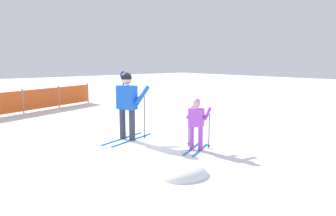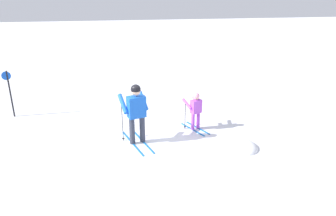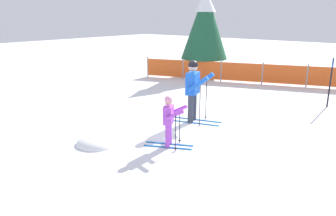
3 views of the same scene
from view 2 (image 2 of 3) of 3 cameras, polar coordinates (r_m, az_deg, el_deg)
The scene contains 5 objects.
ground_plane at distance 9.21m, azimuth -4.42°, elevation -5.87°, with size 60.00×60.00×0.00m, color white.
skier_adult at distance 8.79m, azimuth -5.58°, elevation -0.09°, with size 1.62×0.91×1.68m.
skier_child at distance 9.72m, azimuth 4.81°, elevation 0.01°, with size 1.08×0.75×1.16m.
trail_marker at distance 11.68m, azimuth -25.91°, elevation 3.00°, with size 0.07×0.28×1.55m.
snow_mound at distance 9.11m, azimuth 12.82°, elevation -6.73°, with size 0.93×0.79×0.37m, color white.
Camera 2 is at (-8.18, 0.48, 4.21)m, focal length 35.00 mm.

